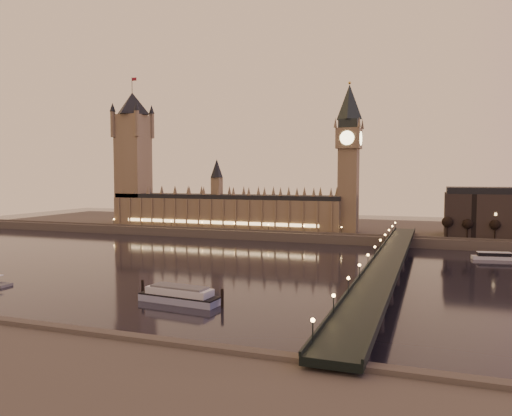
# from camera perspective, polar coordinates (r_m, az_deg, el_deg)

# --- Properties ---
(ground) EXTENTS (700.00, 700.00, 0.00)m
(ground) POSITION_cam_1_polar(r_m,az_deg,el_deg) (256.34, -6.23, -6.55)
(ground) COLOR black
(ground) RESTS_ON ground
(far_embankment) EXTENTS (560.00, 130.00, 6.00)m
(far_embankment) POSITION_cam_1_polar(r_m,az_deg,el_deg) (402.05, 8.09, -2.37)
(far_embankment) COLOR #423D35
(far_embankment) RESTS_ON ground
(palace_of_westminster) EXTENTS (180.00, 26.62, 52.00)m
(palace_of_westminster) POSITION_cam_1_polar(r_m,az_deg,el_deg) (379.66, -3.68, 0.13)
(palace_of_westminster) COLOR brown
(palace_of_westminster) RESTS_ON ground
(victoria_tower) EXTENTS (31.68, 31.68, 118.00)m
(victoria_tower) POSITION_cam_1_polar(r_m,az_deg,el_deg) (417.69, -13.87, 6.41)
(victoria_tower) COLOR brown
(victoria_tower) RESTS_ON ground
(big_ben) EXTENTS (17.68, 17.68, 104.00)m
(big_ben) POSITION_cam_1_polar(r_m,az_deg,el_deg) (352.55, 10.56, 6.66)
(big_ben) COLOR brown
(big_ben) RESTS_ON ground
(westminster_bridge) EXTENTS (13.20, 260.00, 15.30)m
(westminster_bridge) POSITION_cam_1_polar(r_m,az_deg,el_deg) (230.86, 14.79, -6.42)
(westminster_bridge) COLOR black
(westminster_bridge) RESTS_ON ground
(bare_tree_0) EXTENTS (6.38, 6.38, 12.98)m
(bare_tree_0) POSITION_cam_1_polar(r_m,az_deg,el_deg) (336.89, 20.81, -1.60)
(bare_tree_0) COLOR black
(bare_tree_0) RESTS_ON ground
(bare_tree_1) EXTENTS (6.38, 6.38, 12.98)m
(bare_tree_1) POSITION_cam_1_polar(r_m,az_deg,el_deg) (337.47, 23.26, -1.66)
(bare_tree_1) COLOR black
(bare_tree_1) RESTS_ON ground
(bare_tree_2) EXTENTS (6.38, 6.38, 12.98)m
(bare_tree_2) POSITION_cam_1_polar(r_m,az_deg,el_deg) (338.66, 25.71, -1.71)
(bare_tree_2) COLOR black
(bare_tree_2) RESTS_ON ground
(cruise_boat_b) EXTENTS (23.15, 9.12, 4.16)m
(cruise_boat_b) POSITION_cam_1_polar(r_m,az_deg,el_deg) (301.34, 25.55, -5.00)
(cruise_boat_b) COLOR silver
(cruise_boat_b) RESTS_ON ground
(moored_barge) EXTENTS (35.21, 11.49, 6.48)m
(moored_barge) POSITION_cam_1_polar(r_m,az_deg,el_deg) (184.29, -8.74, -9.81)
(moored_barge) COLOR #97A2C1
(moored_barge) RESTS_ON ground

